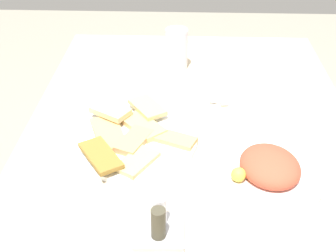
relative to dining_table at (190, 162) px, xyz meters
The scene contains 8 objects.
dining_table is the anchor object (origin of this frame).
pide_platter 0.17m from the dining_table, 75.61° to the right, with size 0.32×0.31×0.04m.
salad_plate_greens 0.24m from the dining_table, 46.78° to the left, with size 0.24×0.24×0.06m.
soda_can 0.38m from the dining_table, behind, with size 0.07×0.07×0.12m, color silver.
paper_napkin 0.24m from the dining_table, 163.91° to the left, with size 0.13×0.13×0.00m, color white.
fork 0.24m from the dining_table, 168.38° to the left, with size 0.16×0.02×0.01m, color silver.
spoon 0.25m from the dining_table, 159.63° to the left, with size 0.18×0.02×0.01m, color silver.
condiment_caddy 0.34m from the dining_table, 10.54° to the right, with size 0.09×0.09×0.07m.
Camera 1 is at (0.89, -0.02, 1.38)m, focal length 48.38 mm.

